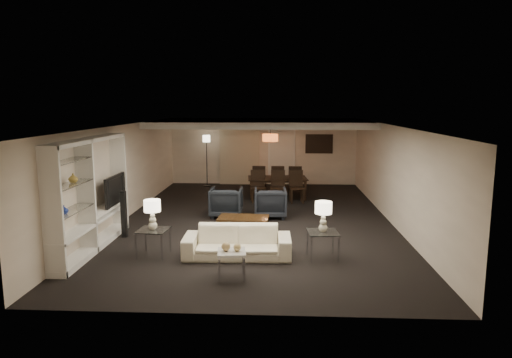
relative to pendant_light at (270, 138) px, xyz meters
The scene contains 35 objects.
floor 4.00m from the pendant_light, 94.90° to the right, with size 11.00×11.00×0.00m, color black.
ceiling 3.56m from the pendant_light, 94.90° to the right, with size 7.00×11.00×0.02m, color silver.
wall_back 2.13m from the pendant_light, 98.53° to the left, with size 7.00×0.02×2.50m, color beige.
wall_front 9.03m from the pendant_light, 91.91° to the right, with size 7.00×0.02×2.50m, color beige.
wall_left 5.21m from the pendant_light, 137.35° to the right, with size 0.02×11.00×2.50m, color beige.
wall_right 4.79m from the pendant_light, 47.56° to the right, with size 0.02×11.00×2.50m, color beige.
ceiling_soffit 0.57m from the pendant_light, behind, with size 7.00×4.00×0.20m, color silver.
curtains 2.38m from the pendant_light, 122.01° to the left, with size 1.50×0.12×2.40m, color beige.
door 2.19m from the pendant_light, 78.52° to the left, with size 0.90×0.05×2.10m, color silver.
painting 2.69m from the pendant_light, 47.44° to the left, with size 0.95×0.04×0.65m, color #142D38.
media_unit 7.13m from the pendant_light, 120.62° to the right, with size 0.38×3.40×2.35m, color white, non-canonical shape.
pendant_light is the anchor object (origin of this frame).
sofa 6.68m from the pendant_light, 94.67° to the right, with size 2.14×0.84×0.62m, color beige.
coffee_table 5.18m from the pendant_light, 96.19° to the right, with size 1.17×0.68×0.42m, color black, non-canonical shape.
armchair_left 3.69m from the pendant_light, 109.61° to the right, with size 0.85×0.87×0.79m, color black.
armchair_right 3.51m from the pendant_light, 88.69° to the right, with size 0.85×0.87×0.79m, color black.
side_table_left 7.03m from the pendant_light, 109.01° to the right, with size 0.59×0.59×0.55m, color white, non-canonical shape.
side_table_right 6.77m from the pendant_light, 79.72° to the right, with size 0.59×0.59×0.55m, color white, non-canonical shape.
table_lamp_left 6.92m from the pendant_light, 109.01° to the right, with size 0.33×0.33×0.61m, color beige, non-canonical shape.
table_lamp_right 6.66m from the pendant_light, 79.72° to the right, with size 0.33×0.33×0.61m, color beige, non-canonical shape.
marble_table 7.77m from the pendant_light, 93.99° to the right, with size 0.49×0.49×0.49m, color silver, non-canonical shape.
gold_gourd_a 7.71m from the pendant_light, 94.74° to the right, with size 0.16×0.16×0.16m, color tan.
gold_gourd_b 7.70m from the pendant_light, 93.23° to the right, with size 0.14×0.14×0.14m, color #D5B770.
television 6.31m from the pendant_light, 124.94° to the right, with size 0.15×1.17×0.68m, color black.
vase_blue 8.21m from the pendant_light, 116.22° to the right, with size 0.16×0.16×0.16m, color #223695.
vase_amber 7.78m from the pendant_light, 117.68° to the right, with size 0.17×0.17×0.18m, color #B2913B.
floor_speaker 6.29m from the pendant_light, 122.03° to the right, with size 0.12×0.12×1.08m, color black.
dining_table 1.73m from the pendant_light, 68.32° to the right, with size 1.90×1.06×0.67m, color black.
chair_nl 1.95m from the pendant_light, 104.93° to the right, with size 0.46×0.46×0.99m, color black, non-canonical shape.
chair_nm 1.94m from the pendant_light, 78.82° to the right, with size 0.46×0.46×0.99m, color black, non-canonical shape.
chair_nr 2.11m from the pendant_light, 56.50° to the right, with size 0.46×0.46×0.99m, color black, non-canonical shape.
chair_fl 1.47m from the pendant_light, behind, with size 0.46×0.46×0.99m, color black, non-canonical shape.
chair_fm 1.45m from the pendant_light, ahead, with size 0.46×0.46×0.99m, color black, non-canonical shape.
chair_fr 1.66m from the pendant_light, ahead, with size 0.46×0.46×0.99m, color black, non-canonical shape.
floor_lamp 2.92m from the pendant_light, 149.31° to the left, with size 0.27×0.27×1.90m, color black, non-canonical shape.
Camera 1 is at (0.59, -11.73, 3.05)m, focal length 32.00 mm.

